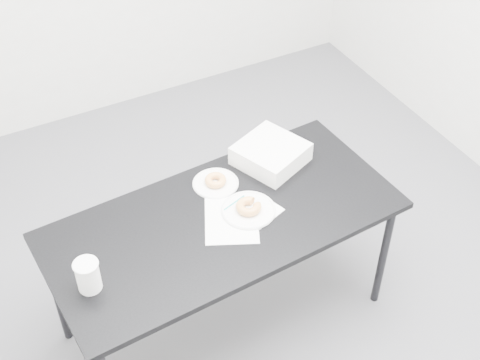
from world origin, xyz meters
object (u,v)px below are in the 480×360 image
table (223,227)px  donut_near (249,206)px  pen (234,204)px  plate_far (216,183)px  bakery_box (271,154)px  scorecard (231,220)px  donut_far (215,180)px  coffee_cup (88,276)px  plate_near (249,210)px

table → donut_near: 0.15m
pen → plate_far: (-0.01, 0.17, -0.00)m
table → pen: (0.08, 0.06, 0.06)m
table → bakery_box: bakery_box is taller
scorecard → pen: bearing=81.9°
table → donut_far: bearing=68.2°
table → pen: 0.12m
plate_far → coffee_cup: bearing=-156.0°
plate_near → table: bearing=173.7°
table → donut_near: size_ratio=14.06×
plate_near → bakery_box: (0.26, 0.26, 0.04)m
table → scorecard: (0.03, -0.03, 0.06)m
donut_near → donut_far: 0.24m
pen → bakery_box: bearing=14.0°
plate_far → table: bearing=-108.1°
plate_far → bakery_box: bakery_box is taller
pen → donut_near: bearing=-77.0°
bakery_box → scorecard: bearing=-164.7°
table → plate_far: 0.24m
donut_near → plate_far: (-0.05, 0.24, -0.03)m
scorecard → donut_near: 0.10m
coffee_cup → table: bearing=8.9°
plate_near → donut_near: donut_near is taller
plate_near → bakery_box: size_ratio=0.84×
plate_far → donut_far: donut_far is taller
donut_near → bakery_box: 0.37m
donut_far → bakery_box: (0.32, 0.02, 0.03)m
plate_near → donut_far: size_ratio=2.43×
coffee_cup → plate_far: bearing=24.0°
table → scorecard: 0.07m
pen → plate_near: size_ratio=0.56×
coffee_cup → scorecard: bearing=6.2°
coffee_cup → bakery_box: coffee_cup is taller
table → plate_near: (0.13, -0.01, 0.06)m
scorecard → coffee_cup: 0.70m
donut_near → table: bearing=173.7°
table → coffee_cup: coffee_cup is taller
table → plate_far: plate_far is taller
plate_far → coffee_cup: size_ratio=1.51×
scorecard → donut_near: donut_near is taller
coffee_cup → donut_near: bearing=6.5°
coffee_cup → donut_far: bearing=24.0°
plate_far → donut_near: bearing=-77.7°
coffee_cup → pen: bearing=12.0°
plate_near → plate_far: size_ratio=1.14×
bakery_box → donut_far: bearing=162.0°
table → coffee_cup: 0.68m
plate_far → bakery_box: size_ratio=0.74×
plate_near → plate_far: plate_near is taller
table → coffee_cup: (-0.66, -0.10, 0.13)m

